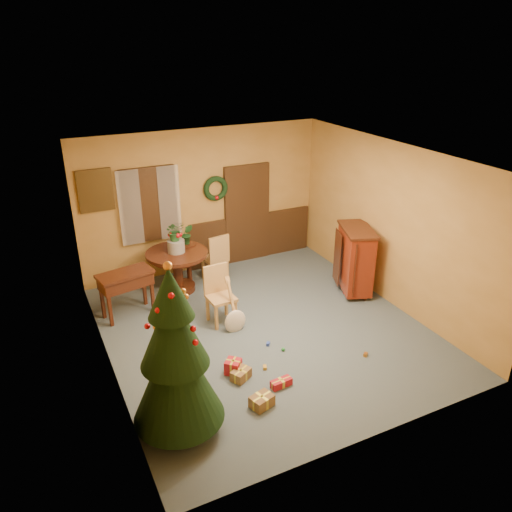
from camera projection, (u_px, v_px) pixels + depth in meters
room_envelope at (214, 216)px, 10.20m from camera, size 5.50×5.50×5.50m
dining_table at (177, 264)px, 9.41m from camera, size 1.16×1.16×0.80m
urn at (176, 246)px, 9.27m from camera, size 0.32×0.32×0.24m
centerpiece_plant at (175, 231)px, 9.14m from camera, size 0.34×0.29×0.37m
chair_near at (219, 292)px, 8.41m from camera, size 0.46×0.46×1.01m
chair_far at (217, 257)px, 9.76m from camera, size 0.49×0.49×1.00m
guitar at (235, 308)px, 8.15m from camera, size 0.39×0.58×0.85m
plant_stand at (189, 258)px, 9.74m from camera, size 0.32×0.32×0.83m
stand_plant at (187, 234)px, 9.53m from camera, size 0.26×0.24×0.40m
christmas_tree at (175, 356)px, 5.82m from camera, size 1.12×1.12×2.31m
writing_desk at (126, 283)px, 8.55m from camera, size 1.00×0.63×0.82m
sideboard at (355, 258)px, 9.33m from camera, size 0.85×1.12×1.28m
gift_a at (262, 401)px, 6.62m from camera, size 0.35×0.29×0.16m
gift_b at (233, 367)px, 7.25m from camera, size 0.30×0.30×0.22m
gift_c at (241, 374)px, 7.14m from camera, size 0.34×0.30×0.15m
gift_d at (281, 383)px, 7.00m from camera, size 0.32×0.16×0.11m
toy_a at (268, 344)px, 7.93m from camera, size 0.09×0.09×0.05m
toy_b at (283, 349)px, 7.78m from camera, size 0.06×0.06×0.06m
toy_c at (265, 367)px, 7.37m from camera, size 0.08×0.09×0.05m
toy_d at (345, 293)px, 9.47m from camera, size 0.06×0.06×0.06m
toy_e at (366, 355)px, 7.66m from camera, size 0.09×0.09×0.05m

